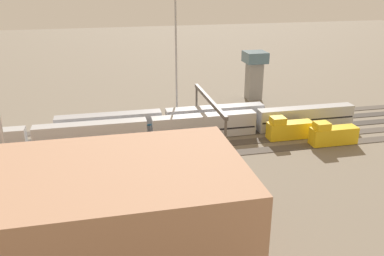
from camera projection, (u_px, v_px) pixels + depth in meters
name	position (u px, v px, depth m)	size (l,w,h in m)	color
ground_plane	(158.00, 140.00, 88.33)	(400.00, 400.00, 0.00)	#756B5B
track_bed_0	(152.00, 124.00, 97.43)	(140.00, 2.80, 0.12)	#4C443D
track_bed_1	(155.00, 132.00, 92.87)	(140.00, 2.80, 0.12)	#3D3833
track_bed_2	(158.00, 140.00, 88.31)	(140.00, 2.80, 0.12)	#3D3833
track_bed_3	(161.00, 149.00, 83.75)	(140.00, 2.80, 0.12)	#4C443D
track_bed_4	(165.00, 159.00, 79.20)	(140.00, 2.80, 0.12)	#4C443D
train_on_track_2	(149.00, 130.00, 87.05)	(95.60, 3.06, 5.00)	#B7BABF
train_on_track_4	(332.00, 135.00, 85.70)	(10.00, 3.00, 5.00)	gold
train_on_track_1	(164.00, 121.00, 92.38)	(47.20, 3.06, 5.00)	#A8AAB2
train_on_track_3	(289.00, 129.00, 88.72)	(10.00, 3.00, 5.00)	gold
light_mast_0	(176.00, 37.00, 93.66)	(2.80, 0.70, 32.33)	#9EA0A5
signal_gantry	(209.00, 104.00, 88.01)	(0.70, 25.00, 8.80)	#4C4742
maintenance_shed	(8.00, 227.00, 47.38)	(56.11, 20.83, 12.75)	tan
control_tower	(254.00, 72.00, 114.85)	(6.00, 6.00, 13.53)	gray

